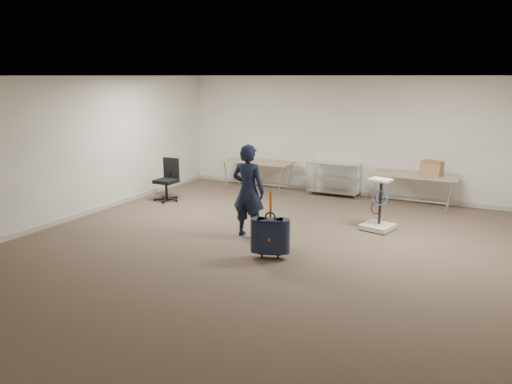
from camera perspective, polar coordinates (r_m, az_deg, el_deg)
The scene contains 10 objects.
ground at distance 8.37m, azimuth -0.25°, elevation -6.40°, with size 9.00×9.00×0.00m, color #4D3C2E.
room_shell at distance 9.54m, azimuth 3.53°, elevation -3.63°, with size 8.00×9.00×9.00m.
folding_table_left at distance 12.45m, azimuth 0.22°, elevation 3.33°, with size 1.80×0.75×0.73m.
folding_table_right at distance 11.31m, azimuth 17.72°, elevation 1.69°, with size 1.80×0.75×0.73m.
wire_shelf at distance 12.02m, azimuth 8.89°, elevation 1.66°, with size 1.22×0.47×0.80m.
person at distance 8.75m, azimuth -0.89°, elevation 0.13°, with size 0.60×0.40×1.66m, color black.
suitcase at distance 7.79m, azimuth 1.63°, elevation -5.05°, with size 0.45×0.34×1.08m.
office_chair at distance 11.61m, azimuth -10.09°, elevation 0.47°, with size 0.59×0.59×0.97m.
equipment_cart at distance 9.52m, azimuth 13.80°, elevation -2.75°, with size 0.63×0.63×0.97m.
cardboard_box at distance 11.23m, azimuth 19.45°, elevation 2.57°, with size 0.42×0.31×0.31m, color #9D6D49.
Camera 1 is at (3.58, -7.03, 2.80)m, focal length 35.00 mm.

